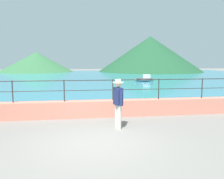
# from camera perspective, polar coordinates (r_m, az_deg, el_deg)

# --- Properties ---
(ground_plane) EXTENTS (120.00, 120.00, 0.00)m
(ground_plane) POSITION_cam_1_polar(r_m,az_deg,el_deg) (6.88, -4.50, -13.16)
(ground_plane) COLOR slate
(promenade_wall) EXTENTS (20.00, 0.56, 0.70)m
(promenade_wall) POSITION_cam_1_polar(r_m,az_deg,el_deg) (9.86, -5.71, -4.79)
(promenade_wall) COLOR tan
(promenade_wall) RESTS_ON ground
(railing) EXTENTS (18.44, 0.04, 0.90)m
(railing) POSITION_cam_1_polar(r_m,az_deg,el_deg) (9.71, -5.78, 0.87)
(railing) COLOR #282623
(railing) RESTS_ON promenade_wall
(lake_water) EXTENTS (64.00, 44.32, 0.06)m
(lake_water) POSITION_cam_1_polar(r_m,az_deg,el_deg) (32.37, -7.41, 2.93)
(lake_water) COLOR teal
(lake_water) RESTS_ON ground
(hill_main) EXTENTS (22.45, 22.45, 7.60)m
(hill_main) POSITION_cam_1_polar(r_m,az_deg,el_deg) (51.03, 9.40, 8.66)
(hill_main) COLOR #1E4C2D
(hill_main) RESTS_ON ground
(hill_secondary) EXTENTS (15.39, 15.39, 4.16)m
(hill_secondary) POSITION_cam_1_polar(r_m,az_deg,el_deg) (51.02, -18.23, 6.47)
(hill_secondary) COLOR #33663D
(hill_secondary) RESTS_ON ground
(person_walking) EXTENTS (0.38, 0.55, 1.75)m
(person_walking) POSITION_cam_1_polar(r_m,az_deg,el_deg) (8.03, 1.52, -2.96)
(person_walking) COLOR beige
(person_walking) RESTS_ON ground
(boat_2) EXTENTS (2.41, 1.25, 0.76)m
(boat_2) POSITION_cam_1_polar(r_m,az_deg,el_deg) (26.38, 8.10, 2.61)
(boat_2) COLOR gray
(boat_2) RESTS_ON lake_water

